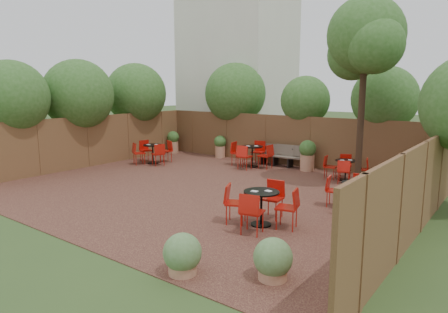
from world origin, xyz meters
The scene contains 13 objects.
ground centered at (0.00, 0.00, 0.00)m, with size 80.00×80.00×0.00m, color #354F23.
courtyard_paving centered at (0.00, 0.00, 0.01)m, with size 12.00×10.00×0.02m, color #381A17.
fence_back centered at (0.00, 5.00, 1.00)m, with size 12.00×0.08×2.00m, color #50311D.
fence_left centered at (-6.00, 0.00, 1.00)m, with size 0.08×10.00×2.00m, color #50311D.
fence_right centered at (6.00, 0.00, 1.00)m, with size 0.08×10.00×2.00m, color #50311D.
neighbour_building centered at (-4.50, 8.00, 4.00)m, with size 5.00×4.00×8.00m, color silver.
overhang_foliage centered at (-2.63, 2.49, 2.77)m, with size 15.80×10.85×2.74m.
courtyard_tree centered at (3.51, 3.26, 4.47)m, with size 2.55×2.45×5.80m.
park_bench_left centered at (0.44, 4.62, 0.46)m, with size 1.42×0.52×0.86m.
park_bench_right centered at (-0.16, 4.62, 0.45)m, with size 1.35×0.45×0.83m.
bistro_tables centered at (0.69, 1.62, 0.47)m, with size 10.37×7.28×0.94m.
planters centered at (0.13, 3.37, 0.61)m, with size 11.54×4.52×1.15m.
low_shrubs centered at (4.57, -3.38, 0.37)m, with size 3.11×3.50×0.74m.
Camera 1 is at (7.64, -9.32, 3.14)m, focal length 32.31 mm.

